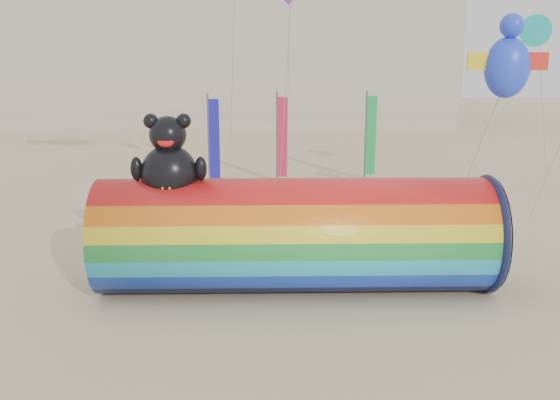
{
  "coord_description": "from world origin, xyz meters",
  "views": [
    {
      "loc": [
        0.06,
        -19.32,
        7.42
      ],
      "look_at": [
        0.5,
        1.5,
        2.4
      ],
      "focal_mm": 40.0,
      "sensor_mm": 36.0,
      "label": 1
    }
  ],
  "objects_px": {
    "hotel_building": "(146,20)",
    "fabric_bundle": "(384,255)",
    "windsock_assembly": "(296,232)",
    "kite_handler": "(386,227)"
  },
  "relations": [
    {
      "from": "hotel_building",
      "to": "windsock_assembly",
      "type": "distance_m",
      "value": 49.06
    },
    {
      "from": "windsock_assembly",
      "to": "fabric_bundle",
      "type": "height_order",
      "value": "windsock_assembly"
    },
    {
      "from": "kite_handler",
      "to": "hotel_building",
      "type": "bearing_deg",
      "value": -77.46
    },
    {
      "from": "hotel_building",
      "to": "windsock_assembly",
      "type": "relative_size",
      "value": 4.91
    },
    {
      "from": "windsock_assembly",
      "to": "kite_handler",
      "type": "distance_m",
      "value": 5.5
    },
    {
      "from": "hotel_building",
      "to": "fabric_bundle",
      "type": "xyz_separation_m",
      "value": [
        16.28,
        -43.85,
        -10.14
      ]
    },
    {
      "from": "hotel_building",
      "to": "fabric_bundle",
      "type": "height_order",
      "value": "hotel_building"
    },
    {
      "from": "fabric_bundle",
      "to": "windsock_assembly",
      "type": "bearing_deg",
      "value": -140.91
    },
    {
      "from": "windsock_assembly",
      "to": "kite_handler",
      "type": "xyz_separation_m",
      "value": [
        3.63,
        4.02,
        -1.0
      ]
    },
    {
      "from": "fabric_bundle",
      "to": "hotel_building",
      "type": "bearing_deg",
      "value": 110.37
    }
  ]
}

